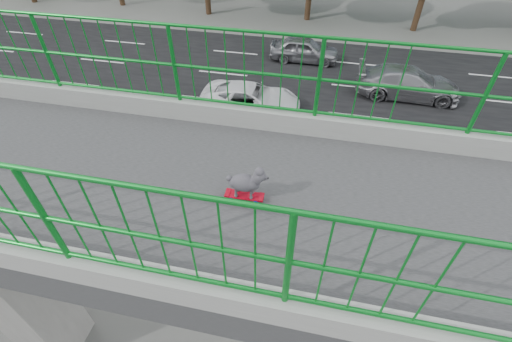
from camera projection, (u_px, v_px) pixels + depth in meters
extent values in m
plane|color=#51514C|center=(64.00, 340.00, 9.80)|extent=(260.00, 260.00, 0.00)
cube|color=black|center=(208.00, 99.00, 19.17)|extent=(18.00, 90.00, 0.02)
cube|color=slate|center=(8.00, 277.00, 7.61)|extent=(1.20, 1.20, 6.50)
cylinder|color=black|center=(309.00, 0.00, 27.11)|extent=(0.44, 0.44, 2.87)
cylinder|color=black|center=(418.00, 12.00, 25.52)|extent=(0.44, 0.44, 2.66)
cube|color=red|center=(244.00, 195.00, 4.16)|extent=(0.15, 0.46, 0.02)
cube|color=#99999E|center=(232.00, 195.00, 4.19)|extent=(0.08, 0.03, 0.02)
cylinder|color=#0715A1|center=(233.00, 192.00, 4.24)|extent=(0.03, 0.05, 0.05)
sphere|color=yellow|center=(233.00, 192.00, 4.24)|extent=(0.02, 0.02, 0.02)
cylinder|color=#0715A1|center=(231.00, 199.00, 4.15)|extent=(0.03, 0.05, 0.05)
sphere|color=yellow|center=(231.00, 199.00, 4.15)|extent=(0.02, 0.02, 0.02)
cube|color=#99999E|center=(257.00, 198.00, 4.15)|extent=(0.08, 0.03, 0.02)
cylinder|color=#0715A1|center=(258.00, 195.00, 4.20)|extent=(0.03, 0.05, 0.05)
sphere|color=yellow|center=(258.00, 195.00, 4.20)|extent=(0.02, 0.02, 0.02)
cylinder|color=#0715A1|center=(256.00, 202.00, 4.11)|extent=(0.03, 0.05, 0.05)
sphere|color=yellow|center=(256.00, 202.00, 4.11)|extent=(0.02, 0.02, 0.02)
ellipsoid|color=#333036|center=(244.00, 183.00, 4.02)|extent=(0.21, 0.32, 0.21)
sphere|color=#333036|center=(259.00, 176.00, 3.90)|extent=(0.14, 0.14, 0.14)
sphere|color=black|center=(268.00, 178.00, 3.90)|extent=(0.02, 0.02, 0.02)
sphere|color=#333036|center=(229.00, 178.00, 4.01)|extent=(0.07, 0.07, 0.07)
cylinder|color=#333036|center=(253.00, 189.00, 4.13)|extent=(0.03, 0.03, 0.13)
cylinder|color=#333036|center=(251.00, 195.00, 4.06)|extent=(0.03, 0.03, 0.13)
cylinder|color=#333036|center=(238.00, 187.00, 4.15)|extent=(0.03, 0.03, 0.13)
cylinder|color=#333036|center=(236.00, 193.00, 4.08)|extent=(0.03, 0.03, 0.13)
imported|color=gray|center=(112.00, 171.00, 13.94)|extent=(1.54, 3.84, 1.31)
imported|color=white|center=(251.00, 99.00, 17.88)|extent=(2.31, 5.00, 1.39)
imported|color=gray|center=(408.00, 83.00, 18.91)|extent=(2.21, 5.44, 1.58)
imported|color=gray|center=(304.00, 49.00, 22.17)|extent=(1.72, 4.27, 1.46)
imported|color=red|center=(142.00, 174.00, 13.67)|extent=(1.59, 4.57, 1.50)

